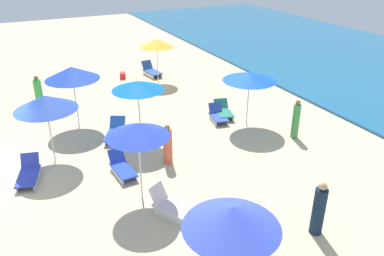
{
  "coord_description": "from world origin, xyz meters",
  "views": [
    {
      "loc": [
        13.18,
        0.99,
        7.29
      ],
      "look_at": [
        1.71,
        6.6,
        1.13
      ],
      "focal_mm": 36.24,
      "sensor_mm": 36.0,
      "label": 1
    }
  ],
  "objects_px": {
    "lounge_chair_0_0": "(170,206)",
    "lounge_chair_3_1": "(223,111)",
    "beach_ball_2": "(205,231)",
    "lounge_chair_5_0": "(151,71)",
    "beachgoer_1": "(168,146)",
    "umbrella_2": "(138,86)",
    "umbrella_4": "(72,73)",
    "beachgoer_0": "(319,210)",
    "lounge_chair_0_1": "(122,168)",
    "cooler_box_0": "(123,75)",
    "lounge_chair_6_0": "(28,174)",
    "umbrella_6": "(45,103)",
    "umbrella_1": "(232,218)",
    "beachgoer_2": "(39,94)",
    "umbrella_0": "(138,130)",
    "umbrella_3": "(250,76)",
    "lounge_chair_3_0": "(218,116)",
    "umbrella_5": "(157,43)",
    "lounge_chair_2_0": "(116,132)",
    "beachgoer_4": "(296,120)"
  },
  "relations": [
    {
      "from": "umbrella_1",
      "to": "beachgoer_2",
      "type": "distance_m",
      "value": 13.94
    },
    {
      "from": "umbrella_2",
      "to": "umbrella_6",
      "type": "xyz_separation_m",
      "value": [
        0.09,
        -3.37,
        -0.06
      ]
    },
    {
      "from": "beachgoer_4",
      "to": "beachgoer_2",
      "type": "bearing_deg",
      "value": -48.78
    },
    {
      "from": "umbrella_5",
      "to": "beachgoer_2",
      "type": "bearing_deg",
      "value": -79.43
    },
    {
      "from": "lounge_chair_0_1",
      "to": "beachgoer_1",
      "type": "xyz_separation_m",
      "value": [
        0.02,
        1.72,
        0.47
      ]
    },
    {
      "from": "lounge_chair_3_0",
      "to": "beachgoer_0",
      "type": "distance_m",
      "value": 7.8
    },
    {
      "from": "lounge_chair_0_0",
      "to": "lounge_chair_0_1",
      "type": "relative_size",
      "value": 0.96
    },
    {
      "from": "beachgoer_1",
      "to": "umbrella_2",
      "type": "bearing_deg",
      "value": -93.47
    },
    {
      "from": "lounge_chair_0_1",
      "to": "umbrella_2",
      "type": "height_order",
      "value": "umbrella_2"
    },
    {
      "from": "lounge_chair_3_0",
      "to": "beach_ball_2",
      "type": "xyz_separation_m",
      "value": [
        6.48,
        -4.07,
        -0.05
      ]
    },
    {
      "from": "beach_ball_2",
      "to": "lounge_chair_5_0",
      "type": "bearing_deg",
      "value": 165.08
    },
    {
      "from": "umbrella_0",
      "to": "cooler_box_0",
      "type": "distance_m",
      "value": 12.35
    },
    {
      "from": "umbrella_6",
      "to": "beachgoer_0",
      "type": "bearing_deg",
      "value": 39.14
    },
    {
      "from": "umbrella_1",
      "to": "umbrella_3",
      "type": "height_order",
      "value": "umbrella_1"
    },
    {
      "from": "lounge_chair_3_1",
      "to": "umbrella_6",
      "type": "relative_size",
      "value": 0.56
    },
    {
      "from": "beachgoer_1",
      "to": "beachgoer_4",
      "type": "height_order",
      "value": "beachgoer_4"
    },
    {
      "from": "umbrella_4",
      "to": "beachgoer_0",
      "type": "bearing_deg",
      "value": 24.44
    },
    {
      "from": "lounge_chair_5_0",
      "to": "beachgoer_2",
      "type": "distance_m",
      "value": 7.06
    },
    {
      "from": "lounge_chair_0_1",
      "to": "umbrella_5",
      "type": "bearing_deg",
      "value": 56.46
    },
    {
      "from": "umbrella_2",
      "to": "umbrella_5",
      "type": "relative_size",
      "value": 1.03
    },
    {
      "from": "umbrella_4",
      "to": "beachgoer_0",
      "type": "height_order",
      "value": "umbrella_4"
    },
    {
      "from": "umbrella_6",
      "to": "beachgoer_2",
      "type": "xyz_separation_m",
      "value": [
        -5.42,
        0.15,
        -1.53
      ]
    },
    {
      "from": "umbrella_1",
      "to": "beachgoer_0",
      "type": "relative_size",
      "value": 1.64
    },
    {
      "from": "umbrella_0",
      "to": "lounge_chair_3_1",
      "type": "xyz_separation_m",
      "value": [
        -4.36,
        5.48,
        -2.13
      ]
    },
    {
      "from": "umbrella_3",
      "to": "cooler_box_0",
      "type": "xyz_separation_m",
      "value": [
        -8.69,
        -2.96,
        -2.08
      ]
    },
    {
      "from": "beachgoer_1",
      "to": "cooler_box_0",
      "type": "distance_m",
      "value": 10.24
    },
    {
      "from": "umbrella_3",
      "to": "umbrella_5",
      "type": "distance_m",
      "value": 7.29
    },
    {
      "from": "umbrella_4",
      "to": "beachgoer_2",
      "type": "relative_size",
      "value": 1.62
    },
    {
      "from": "cooler_box_0",
      "to": "lounge_chair_6_0",
      "type": "bearing_deg",
      "value": -13.27
    },
    {
      "from": "umbrella_1",
      "to": "lounge_chair_6_0",
      "type": "relative_size",
      "value": 1.72
    },
    {
      "from": "umbrella_5",
      "to": "cooler_box_0",
      "type": "relative_size",
      "value": 4.74
    },
    {
      "from": "umbrella_3",
      "to": "beach_ball_2",
      "type": "height_order",
      "value": "umbrella_3"
    },
    {
      "from": "lounge_chair_0_0",
      "to": "umbrella_6",
      "type": "distance_m",
      "value": 5.76
    },
    {
      "from": "lounge_chair_3_1",
      "to": "beach_ball_2",
      "type": "bearing_deg",
      "value": -109.01
    },
    {
      "from": "lounge_chair_5_0",
      "to": "beach_ball_2",
      "type": "distance_m",
      "value": 14.39
    },
    {
      "from": "umbrella_1",
      "to": "beachgoer_1",
      "type": "height_order",
      "value": "umbrella_1"
    },
    {
      "from": "cooler_box_0",
      "to": "umbrella_3",
      "type": "bearing_deg",
      "value": 39.13
    },
    {
      "from": "umbrella_5",
      "to": "cooler_box_0",
      "type": "bearing_deg",
      "value": -132.95
    },
    {
      "from": "lounge_chair_0_0",
      "to": "umbrella_2",
      "type": "height_order",
      "value": "umbrella_2"
    },
    {
      "from": "lounge_chair_3_0",
      "to": "cooler_box_0",
      "type": "distance_m",
      "value": 7.99
    },
    {
      "from": "cooler_box_0",
      "to": "umbrella_2",
      "type": "bearing_deg",
      "value": 8.48
    },
    {
      "from": "beachgoer_0",
      "to": "beachgoer_2",
      "type": "xyz_separation_m",
      "value": [
        -12.65,
        -5.74,
        -0.0
      ]
    },
    {
      "from": "lounge_chair_0_0",
      "to": "lounge_chair_3_1",
      "type": "relative_size",
      "value": 0.96
    },
    {
      "from": "umbrella_2",
      "to": "beach_ball_2",
      "type": "distance_m",
      "value": 6.51
    },
    {
      "from": "lounge_chair_2_0",
      "to": "beachgoer_4",
      "type": "relative_size",
      "value": 1.0
    },
    {
      "from": "lounge_chair_5_0",
      "to": "beachgoer_1",
      "type": "distance_m",
      "value": 10.32
    },
    {
      "from": "lounge_chair_0_1",
      "to": "beachgoer_1",
      "type": "distance_m",
      "value": 1.78
    },
    {
      "from": "umbrella_1",
      "to": "cooler_box_0",
      "type": "xyz_separation_m",
      "value": [
        -16.39,
        2.61,
        -2.28
      ]
    },
    {
      "from": "lounge_chair_5_0",
      "to": "beachgoer_2",
      "type": "bearing_deg",
      "value": -167.96
    },
    {
      "from": "lounge_chair_0_1",
      "to": "lounge_chair_5_0",
      "type": "xyz_separation_m",
      "value": [
        -9.82,
        4.79,
        0.04
      ]
    }
  ]
}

